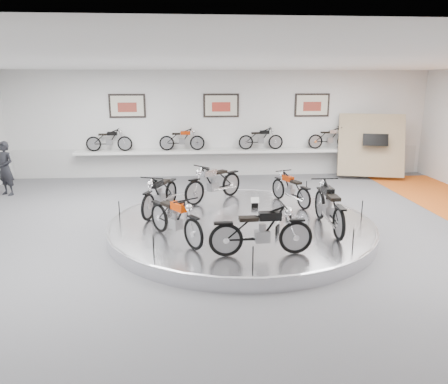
{
  "coord_description": "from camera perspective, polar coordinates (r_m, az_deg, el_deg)",
  "views": [
    {
      "loc": [
        -1.2,
        -9.75,
        3.62
      ],
      "look_at": [
        -0.39,
        0.6,
        0.96
      ],
      "focal_mm": 35.0,
      "sensor_mm": 36.0,
      "label": 1
    }
  ],
  "objects": [
    {
      "name": "wall_front",
      "position": [
        3.41,
        17.35,
        -14.73
      ],
      "size": [
        16.0,
        0.0,
        16.0
      ],
      "primitive_type": "plane",
      "rotation": [
        -1.57,
        0.0,
        0.0
      ],
      "color": "silver",
      "rests_on": "floor"
    },
    {
      "name": "bike_e",
      "position": [
        8.49,
        4.9,
        -5.01
      ],
      "size": [
        1.75,
        0.66,
        1.02
      ],
      "primitive_type": null,
      "rotation": [
        0.0,
        0.0,
        6.31
      ],
      "color": "black",
      "rests_on": "display_platform"
    },
    {
      "name": "display_panel",
      "position": [
        17.41,
        18.66,
        5.8
      ],
      "size": [
        2.56,
        1.52,
        2.3
      ],
      "primitive_type": "cube",
      "rotation": [
        -0.35,
        0.0,
        -0.26
      ],
      "color": "#9A8366",
      "rests_on": "floor"
    },
    {
      "name": "shelf_bike_b",
      "position": [
        16.6,
        -5.51,
        6.68
      ],
      "size": [
        1.22,
        0.43,
        0.73
      ],
      "primitive_type": null,
      "color": "#9B2907",
      "rests_on": "shelf"
    },
    {
      "name": "display_platform",
      "position": [
        10.7,
        2.22,
        -4.56
      ],
      "size": [
        6.4,
        6.4,
        0.3
      ],
      "primitive_type": "cylinder",
      "color": "silver",
      "rests_on": "floor"
    },
    {
      "name": "bike_f",
      "position": [
        10.23,
        13.58,
        -1.76
      ],
      "size": [
        0.7,
        1.89,
        1.1
      ],
      "primitive_type": null,
      "rotation": [
        0.0,
        0.0,
        7.83
      ],
      "color": "black",
      "rests_on": "display_platform"
    },
    {
      "name": "visitor",
      "position": [
        15.71,
        -26.65,
        2.77
      ],
      "size": [
        0.76,
        0.68,
        1.75
      ],
      "primitive_type": "imported",
      "rotation": [
        0.0,
        0.0,
        -0.52
      ],
      "color": "black",
      "rests_on": "floor"
    },
    {
      "name": "wall_back",
      "position": [
        16.87,
        -0.38,
        8.87
      ],
      "size": [
        16.0,
        0.0,
        16.0
      ],
      "primitive_type": "plane",
      "rotation": [
        1.57,
        0.0,
        0.0
      ],
      "color": "silver",
      "rests_on": "floor"
    },
    {
      "name": "poster_center",
      "position": [
        16.78,
        -0.38,
        11.23
      ],
      "size": [
        1.35,
        0.06,
        0.88
      ],
      "primitive_type": "cube",
      "color": "beige",
      "rests_on": "wall_back"
    },
    {
      "name": "bike_c",
      "position": [
        11.3,
        -8.37,
        -0.16
      ],
      "size": [
        1.21,
        1.85,
        1.03
      ],
      "primitive_type": null,
      "rotation": [
        0.0,
        0.0,
        4.34
      ],
      "color": "black",
      "rests_on": "display_platform"
    },
    {
      "name": "bike_d",
      "position": [
        9.3,
        -6.38,
        -3.37
      ],
      "size": [
        1.45,
        1.75,
        1.0
      ],
      "primitive_type": null,
      "rotation": [
        0.0,
        0.0,
        5.3
      ],
      "color": "#BD3000",
      "rests_on": "display_platform"
    },
    {
      "name": "bike_b",
      "position": [
        12.3,
        -1.38,
        1.28
      ],
      "size": [
        1.79,
        1.67,
        1.07
      ],
      "primitive_type": null,
      "rotation": [
        0.0,
        0.0,
        3.86
      ],
      "color": "silver",
      "rests_on": "display_platform"
    },
    {
      "name": "shelf_bike_c",
      "position": [
        16.82,
        4.84,
        6.79
      ],
      "size": [
        1.22,
        0.43,
        0.73
      ],
      "primitive_type": null,
      "color": "black",
      "rests_on": "shelf"
    },
    {
      "name": "dado_band",
      "position": [
        17.05,
        -0.37,
        4.0
      ],
      "size": [
        15.68,
        0.04,
        1.1
      ],
      "primitive_type": "cube",
      "color": "#BCBCBA",
      "rests_on": "floor"
    },
    {
      "name": "bike_a",
      "position": [
        12.13,
        8.71,
        0.49
      ],
      "size": [
        1.07,
        1.6,
        0.89
      ],
      "primitive_type": null,
      "rotation": [
        0.0,
        0.0,
        1.96
      ],
      "color": "#9B2907",
      "rests_on": "display_platform"
    },
    {
      "name": "shelf_bike_a",
      "position": [
        16.87,
        -14.78,
        6.39
      ],
      "size": [
        1.22,
        0.43,
        0.73
      ],
      "primitive_type": null,
      "color": "black",
      "rests_on": "shelf"
    },
    {
      "name": "poster_left",
      "position": [
        16.89,
        -12.53,
        10.92
      ],
      "size": [
        1.35,
        0.06,
        0.88
      ],
      "primitive_type": "cube",
      "color": "beige",
      "rests_on": "wall_back"
    },
    {
      "name": "ceiling",
      "position": [
        9.83,
        2.66,
        16.57
      ],
      "size": [
        16.0,
        16.0,
        0.0
      ],
      "primitive_type": "plane",
      "rotation": [
        3.14,
        0.0,
        0.0
      ],
      "color": "white",
      "rests_on": "wall_back"
    },
    {
      "name": "poster_right",
      "position": [
        17.38,
        11.43,
        11.06
      ],
      "size": [
        1.35,
        0.06,
        0.88
      ],
      "primitive_type": "cube",
      "color": "beige",
      "rests_on": "wall_back"
    },
    {
      "name": "floor",
      "position": [
        10.47,
        2.4,
        -5.87
      ],
      "size": [
        16.0,
        16.0,
        0.0
      ],
      "primitive_type": "plane",
      "color": "#555558",
      "rests_on": "ground"
    },
    {
      "name": "shelf_bike_d",
      "position": [
        17.46,
        13.68,
        6.72
      ],
      "size": [
        1.22,
        0.43,
        0.73
      ],
      "primitive_type": null,
      "color": "silver",
      "rests_on": "shelf"
    },
    {
      "name": "shelf",
      "position": [
        16.7,
        -0.3,
        5.35
      ],
      "size": [
        11.0,
        0.55,
        0.1
      ],
      "primitive_type": "cube",
      "color": "silver",
      "rests_on": "wall_back"
    },
    {
      "name": "platform_rim",
      "position": [
        10.66,
        2.23,
        -3.95
      ],
      "size": [
        6.4,
        6.4,
        0.1
      ],
      "primitive_type": "torus",
      "color": "#B2B2BA",
      "rests_on": "display_platform"
    }
  ]
}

